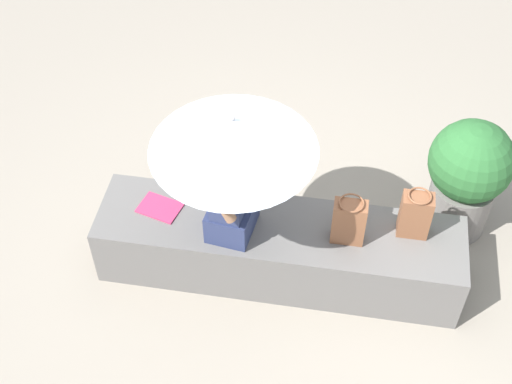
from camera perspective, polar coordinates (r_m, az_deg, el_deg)
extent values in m
plane|color=#9E9384|center=(5.16, 1.77, -6.23)|extent=(14.00, 14.00, 0.00)
cube|color=slate|center=(4.97, 1.83, -4.57)|extent=(2.49, 0.59, 0.48)
cube|color=navy|center=(4.68, -1.93, -2.06)|extent=(0.32, 0.37, 0.22)
cube|color=navy|center=(4.42, -2.05, 0.89)|extent=(0.24, 0.34, 0.48)
sphere|color=#9E7051|center=(4.19, -2.17, 4.10)|extent=(0.20, 0.20, 0.20)
cylinder|color=#9E7051|center=(4.54, -1.27, 2.85)|extent=(0.21, 0.09, 0.32)
cylinder|color=#9E7051|center=(4.28, -2.88, -0.74)|extent=(0.21, 0.09, 0.32)
cylinder|color=#B7B7BC|center=(4.35, -1.70, 0.75)|extent=(0.02, 0.02, 1.02)
cone|color=silver|center=(4.07, -1.83, 4.58)|extent=(1.00, 1.00, 0.22)
sphere|color=#B7B7BC|center=(3.98, -1.87, 5.93)|extent=(0.03, 0.03, 0.03)
cube|color=brown|center=(4.62, 7.42, -2.39)|extent=(0.22, 0.12, 0.34)
torus|color=brown|center=(4.48, 7.64, -0.87)|extent=(0.16, 0.16, 0.01)
cube|color=brown|center=(4.73, 12.59, -1.80)|extent=(0.20, 0.13, 0.34)
torus|color=brown|center=(4.60, 12.96, -0.30)|extent=(0.15, 0.15, 0.01)
cube|color=#D83866|center=(4.92, -7.69, -1.25)|extent=(0.32, 0.26, 0.01)
cylinder|color=gray|center=(5.48, 15.82, -0.96)|extent=(0.46, 0.46, 0.42)
sphere|color=#2D6B33|center=(5.17, 16.82, 2.37)|extent=(0.60, 0.60, 0.60)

